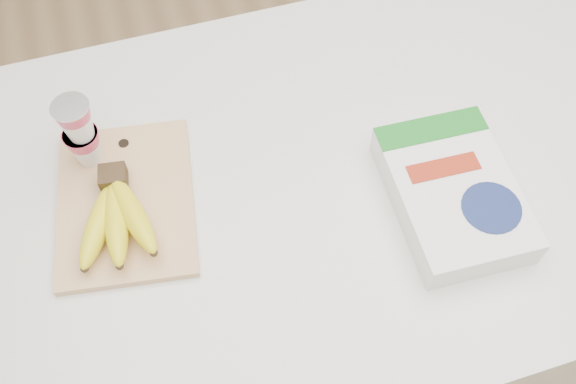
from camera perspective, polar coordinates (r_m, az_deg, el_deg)
The scene contains 6 objects.
room at distance 0.96m, azimuth 5.94°, elevation 12.75°, with size 4.00×4.00×4.00m.
table at distance 1.67m, azimuth 3.37°, elevation -7.72°, with size 1.37×0.91×1.02m, color silver.
cutting_board at distance 1.20m, azimuth -14.21°, elevation -0.81°, with size 0.24×0.33×0.02m, color #E1B07B.
bananas at distance 1.15m, azimuth -15.05°, elevation -2.12°, with size 0.16×0.21×0.07m.
yogurt_stack at distance 1.20m, azimuth -18.02°, elevation 5.12°, with size 0.07×0.07×0.16m.
cereal_box at distance 1.18m, azimuth 14.46°, elevation -0.12°, with size 0.22×0.31×0.07m.
Camera 1 is at (-0.29, -0.61, 2.04)m, focal length 40.00 mm.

